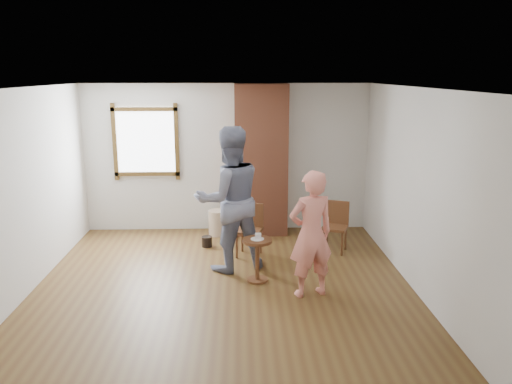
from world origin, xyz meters
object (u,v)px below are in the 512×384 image
side_table (257,253)px  man (229,199)px  dining_chair_right (336,223)px  dining_chair_left (250,227)px  person_pink (311,234)px  stoneware_crock (218,222)px

side_table → man: 0.87m
dining_chair_right → side_table: (-1.29, -1.17, -0.04)m
dining_chair_right → side_table: 1.74m
dining_chair_left → man: 0.87m
dining_chair_right → person_pink: person_pink is taller
dining_chair_right → man: size_ratio=0.38×
side_table → person_pink: 0.90m
dining_chair_left → side_table: bearing=-69.3°
dining_chair_left → man: man is taller
stoneware_crock → dining_chair_right: dining_chair_right is taller
stoneware_crock → dining_chair_left: (0.53, -0.99, 0.23)m
dining_chair_left → dining_chair_right: (1.37, 0.13, -0.01)m
side_table → man: bearing=128.8°
dining_chair_left → person_pink: person_pink is taller
stoneware_crock → man: 1.77m
side_table → person_pink: bearing=-34.7°
side_table → person_pink: person_pink is taller
man → person_pink: (1.03, -0.92, -0.22)m
dining_chair_right → side_table: bearing=-115.7°
person_pink → dining_chair_left: bearing=-81.8°
man → person_pink: size_ratio=1.27×
stoneware_crock → dining_chair_right: bearing=-24.3°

